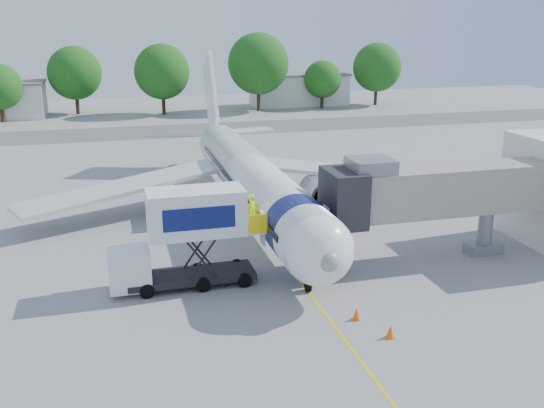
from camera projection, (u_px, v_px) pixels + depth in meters
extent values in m
plane|color=gray|center=(265.00, 234.00, 41.75)|extent=(160.00, 160.00, 0.00)
cube|color=yellow|center=(265.00, 234.00, 41.75)|extent=(0.15, 70.00, 0.01)
cube|color=#59595B|center=(186.00, 130.00, 80.53)|extent=(120.00, 10.00, 0.01)
cylinder|color=white|center=(254.00, 181.00, 43.64)|extent=(3.70, 28.00, 3.70)
sphere|color=white|center=(318.00, 250.00, 30.72)|extent=(3.70, 3.70, 3.70)
sphere|color=gray|center=(329.00, 261.00, 29.29)|extent=(1.10, 1.10, 1.10)
cone|color=white|center=(214.00, 138.00, 59.34)|extent=(3.70, 6.00, 3.70)
cube|color=white|center=(211.00, 94.00, 59.03)|extent=(0.35, 7.26, 8.29)
cube|color=silver|center=(351.00, 172.00, 49.32)|extent=(16.17, 9.32, 1.42)
cube|color=silver|center=(125.00, 187.00, 44.84)|extent=(16.17, 9.32, 1.42)
cylinder|color=#999BA0|center=(319.00, 193.00, 46.89)|extent=(2.10, 3.60, 2.10)
cylinder|color=#999BA0|center=(176.00, 204.00, 44.16)|extent=(2.10, 3.60, 2.10)
cube|color=black|center=(320.00, 244.00, 30.31)|extent=(2.60, 1.39, 0.81)
cylinder|color=#0C1455|center=(300.00, 231.00, 33.49)|extent=(3.73, 2.00, 3.73)
cylinder|color=silver|center=(308.00, 279.00, 32.76)|extent=(0.16, 0.16, 1.50)
cylinder|color=black|center=(308.00, 286.00, 32.89)|extent=(0.25, 0.64, 0.64)
cylinder|color=black|center=(278.00, 201.00, 47.81)|extent=(0.35, 0.90, 0.90)
cylinder|color=black|center=(212.00, 206.00, 46.52)|extent=(0.35, 0.90, 0.90)
cube|color=#A2998B|center=(439.00, 190.00, 36.24)|extent=(13.60, 2.60, 2.80)
cube|color=black|center=(343.00, 198.00, 34.72)|extent=(2.00, 3.20, 3.20)
cube|color=slate|center=(371.00, 165.00, 34.59)|extent=(2.40, 2.40, 0.80)
cylinder|color=slate|center=(485.00, 231.00, 37.96)|extent=(0.90, 0.90, 3.00)
cube|color=slate|center=(483.00, 248.00, 38.29)|extent=(2.20, 1.20, 0.70)
cylinder|color=black|center=(471.00, 249.00, 38.07)|extent=(0.30, 0.70, 0.70)
cylinder|color=black|center=(495.00, 246.00, 38.52)|extent=(0.30, 0.70, 0.70)
cube|color=black|center=(191.00, 276.00, 33.64)|extent=(7.00, 2.30, 0.35)
cube|color=white|center=(130.00, 269.00, 32.59)|extent=(2.20, 2.20, 2.10)
cube|color=black|center=(129.00, 261.00, 32.45)|extent=(1.90, 2.10, 0.70)
cube|color=white|center=(196.00, 212.00, 32.65)|extent=(5.20, 2.40, 2.50)
cube|color=#0C1455|center=(199.00, 219.00, 31.53)|extent=(3.80, 0.04, 1.20)
cube|color=silver|center=(253.00, 228.00, 33.79)|extent=(1.10, 2.20, 0.10)
cube|color=yellow|center=(257.00, 224.00, 32.66)|extent=(1.10, 0.06, 1.10)
cube|color=yellow|center=(249.00, 213.00, 34.60)|extent=(1.10, 0.06, 1.10)
cylinder|color=black|center=(245.00, 280.00, 33.41)|extent=(0.80, 0.25, 0.80)
cylinder|color=black|center=(237.00, 266.00, 35.35)|extent=(0.80, 0.25, 0.80)
cylinder|color=black|center=(147.00, 291.00, 32.09)|extent=(0.80, 0.25, 0.80)
cylinder|color=black|center=(145.00, 276.00, 34.03)|extent=(0.80, 0.25, 0.80)
imported|color=#BFFF1A|center=(252.00, 211.00, 33.49)|extent=(0.57, 0.76, 1.91)
cube|color=white|center=(400.00, 354.00, 25.61)|extent=(3.34, 1.97, 1.27)
cube|color=#0C1455|center=(400.00, 346.00, 25.49)|extent=(1.98, 1.74, 0.32)
cylinder|color=black|center=(381.00, 375.00, 24.70)|extent=(0.66, 0.30, 0.64)
cylinder|color=black|center=(365.00, 359.00, 25.83)|extent=(0.66, 0.30, 0.64)
cylinder|color=black|center=(433.00, 362.00, 25.58)|extent=(0.66, 0.30, 0.64)
cylinder|color=black|center=(416.00, 348.00, 26.72)|extent=(0.66, 0.30, 0.64)
cone|color=#FC5E0D|center=(390.00, 331.00, 28.09)|extent=(0.42, 0.42, 0.66)
cube|color=#FC5E0D|center=(390.00, 337.00, 28.19)|extent=(0.38, 0.38, 0.04)
cone|color=#FC5E0D|center=(356.00, 314.00, 29.78)|extent=(0.40, 0.40, 0.63)
cube|color=#FC5E0D|center=(356.00, 319.00, 29.87)|extent=(0.36, 0.36, 0.04)
cube|color=silver|center=(299.00, 90.00, 103.72)|extent=(16.00, 7.00, 5.00)
cube|color=slate|center=(299.00, 74.00, 102.95)|extent=(16.40, 7.40, 0.30)
cylinder|color=#382314|center=(2.00, 112.00, 86.54)|extent=(0.56, 0.56, 2.92)
cylinder|color=#382314|center=(77.00, 102.00, 93.72)|extent=(0.56, 0.56, 3.64)
sphere|color=#184F15|center=(75.00, 73.00, 92.41)|extent=(8.10, 8.10, 8.10)
cylinder|color=#382314|center=(164.00, 102.00, 93.49)|extent=(0.56, 0.56, 3.77)
sphere|color=#184F15|center=(162.00, 72.00, 92.14)|extent=(8.38, 8.38, 8.38)
cylinder|color=#382314|center=(259.00, 97.00, 96.91)|extent=(0.56, 0.56, 4.32)
sphere|color=#184F15|center=(258.00, 64.00, 95.36)|extent=(9.61, 9.61, 9.61)
cylinder|color=#382314|center=(322.00, 100.00, 100.38)|extent=(0.56, 0.56, 2.74)
sphere|color=#184F15|center=(322.00, 79.00, 99.40)|extent=(6.08, 6.08, 6.08)
cylinder|color=#382314|center=(376.00, 94.00, 103.80)|extent=(0.56, 0.56, 3.68)
sphere|color=#184F15|center=(377.00, 67.00, 102.48)|extent=(8.18, 8.18, 8.18)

